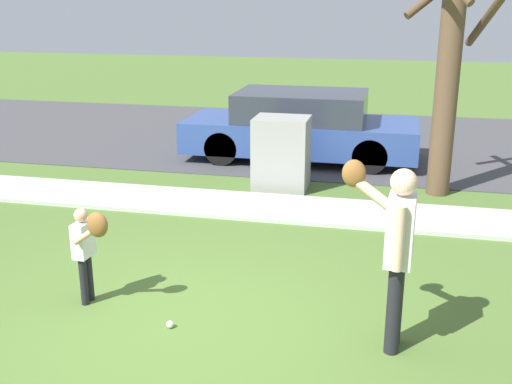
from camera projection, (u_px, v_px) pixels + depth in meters
ground_plane at (256, 210)px, 9.46m from camera, size 48.00×48.00×0.00m
sidewalk_strip at (257, 206)px, 9.54m from camera, size 36.00×1.20×0.06m
road_surface at (305, 138)px, 14.20m from camera, size 36.00×6.80×0.02m
person_adult at (395, 240)px, 5.49m from camera, size 0.68×0.67×1.72m
person_child at (87, 242)px, 6.37m from camera, size 0.46×0.44×1.09m
baseball at (170, 324)px, 6.11m from camera, size 0.07×0.07×0.07m
utility_cabinet at (281, 153)px, 10.40m from camera, size 0.90×0.73×1.21m
street_tree_near at (450, 48)px, 9.56m from camera, size 1.84×1.88×4.36m
parked_wagon_blue at (301, 127)px, 12.20m from camera, size 4.50×1.80×1.33m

